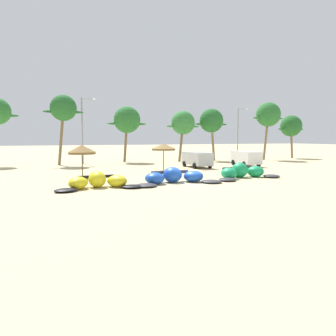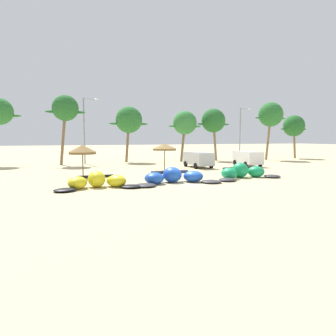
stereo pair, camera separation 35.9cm
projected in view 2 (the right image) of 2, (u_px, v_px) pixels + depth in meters
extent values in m
plane|color=#C6B284|center=(192.00, 182.00, 26.13)|extent=(260.00, 260.00, 0.00)
ellipsoid|color=black|center=(65.00, 190.00, 21.36)|extent=(1.92, 1.72, 0.24)
ellipsoid|color=yellow|center=(78.00, 183.00, 22.49)|extent=(1.93, 2.01, 0.88)
ellipsoid|color=yellow|center=(97.00, 179.00, 23.28)|extent=(1.26, 1.58, 1.19)
ellipsoid|color=yellow|center=(116.00, 181.00, 23.45)|extent=(1.93, 2.01, 0.88)
ellipsoid|color=black|center=(131.00, 186.00, 22.92)|extent=(1.91, 1.71, 0.24)
cylinder|color=black|center=(96.00, 177.00, 23.79)|extent=(2.65, 0.25, 0.24)
cube|color=black|center=(97.00, 179.00, 23.13)|extent=(0.96, 0.57, 0.04)
ellipsoid|color=#333338|center=(145.00, 185.00, 23.46)|extent=(2.07, 2.00, 0.25)
ellipsoid|color=blue|center=(154.00, 178.00, 24.84)|extent=(2.17, 2.21, 0.92)
ellipsoid|color=blue|center=(172.00, 175.00, 25.81)|extent=(1.54, 1.66, 1.24)
ellipsoid|color=blue|center=(193.00, 176.00, 26.03)|extent=(2.19, 2.22, 0.92)
ellipsoid|color=#333338|center=(211.00, 182.00, 25.41)|extent=(2.04, 1.97, 0.25)
cylinder|color=#333338|center=(170.00, 172.00, 26.33)|extent=(3.21, 0.34, 0.29)
cube|color=#333338|center=(173.00, 175.00, 25.66)|extent=(1.17, 0.61, 0.04)
ellipsoid|color=#333338|center=(228.00, 180.00, 26.49)|extent=(1.98, 1.93, 0.27)
ellipsoid|color=#199E5B|center=(229.00, 173.00, 27.81)|extent=(1.93, 1.98, 1.01)
ellipsoid|color=#199E5B|center=(240.00, 170.00, 28.84)|extent=(1.58, 1.67, 1.36)
ellipsoid|color=#199E5B|center=(256.00, 172.00, 29.22)|extent=(2.04, 2.05, 1.01)
ellipsoid|color=#333338|center=(272.00, 176.00, 28.81)|extent=(1.77, 1.68, 0.27)
cylinder|color=#333338|center=(236.00, 168.00, 29.29)|extent=(2.96, 0.65, 0.27)
cube|color=#333338|center=(241.00, 170.00, 28.71)|extent=(1.13, 0.68, 0.04)
cylinder|color=brown|center=(83.00, 164.00, 29.33)|extent=(0.10, 0.10, 2.28)
cone|color=olive|center=(82.00, 148.00, 29.19)|extent=(2.56, 2.56, 0.66)
cylinder|color=brown|center=(83.00, 153.00, 29.23)|extent=(2.43, 2.43, 0.20)
cylinder|color=brown|center=(165.00, 159.00, 35.46)|extent=(0.10, 0.10, 2.38)
cone|color=olive|center=(165.00, 146.00, 35.32)|extent=(2.71, 2.71, 0.56)
cylinder|color=olive|center=(165.00, 150.00, 35.35)|extent=(2.57, 2.57, 0.20)
cube|color=white|center=(247.00, 157.00, 40.65)|extent=(2.52, 5.04, 1.50)
cube|color=black|center=(243.00, 155.00, 41.91)|extent=(2.06, 1.43, 0.56)
cylinder|color=black|center=(235.00, 162.00, 41.95)|extent=(0.32, 0.70, 0.68)
cylinder|color=black|center=(249.00, 162.00, 42.40)|extent=(0.32, 0.70, 0.68)
cylinder|color=black|center=(246.00, 164.00, 39.04)|extent=(0.32, 0.70, 0.68)
cylinder|color=black|center=(260.00, 164.00, 39.49)|extent=(0.32, 0.70, 0.68)
cube|color=#B2B7BC|center=(198.00, 158.00, 38.60)|extent=(2.04, 4.83, 1.50)
cube|color=black|center=(194.00, 156.00, 39.81)|extent=(1.97, 1.22, 0.56)
cylinder|color=black|center=(186.00, 164.00, 39.73)|extent=(0.24, 0.68, 0.68)
cylinder|color=black|center=(200.00, 163.00, 40.40)|extent=(0.24, 0.68, 0.68)
cylinder|color=black|center=(196.00, 166.00, 36.94)|extent=(0.24, 0.68, 0.68)
cylinder|color=black|center=(211.00, 165.00, 37.61)|extent=(0.24, 0.68, 0.68)
ellipsoid|color=#286B2D|center=(11.00, 116.00, 41.28)|extent=(2.41, 0.50, 0.36)
cylinder|color=brown|center=(63.00, 137.00, 42.01)|extent=(1.09, 0.36, 7.44)
sphere|color=#236028|center=(65.00, 108.00, 41.78)|extent=(3.40, 3.40, 3.40)
ellipsoid|color=#236028|center=(54.00, 112.00, 41.36)|extent=(2.38, 0.50, 0.36)
ellipsoid|color=#236028|center=(76.00, 112.00, 42.29)|extent=(2.38, 0.50, 0.36)
cylinder|color=brown|center=(128.00, 141.00, 47.17)|extent=(0.82, 0.36, 6.20)
sphere|color=#286B2D|center=(129.00, 120.00, 46.96)|extent=(3.90, 3.90, 3.90)
ellipsoid|color=#286B2D|center=(118.00, 124.00, 46.48)|extent=(2.73, 0.50, 0.36)
ellipsoid|color=#286B2D|center=(139.00, 124.00, 47.55)|extent=(2.73, 0.50, 0.36)
cylinder|color=brown|center=(183.00, 142.00, 47.92)|extent=(0.95, 0.36, 5.81)
sphere|color=#337A38|center=(185.00, 123.00, 47.74)|extent=(3.54, 3.54, 3.54)
ellipsoid|color=#337A38|center=(176.00, 126.00, 47.31)|extent=(2.47, 0.50, 0.36)
ellipsoid|color=#337A38|center=(193.00, 126.00, 48.28)|extent=(2.47, 0.50, 0.36)
cylinder|color=#7F6647|center=(215.00, 141.00, 50.11)|extent=(0.94, 0.36, 6.23)
sphere|color=#236028|center=(213.00, 121.00, 49.72)|extent=(3.70, 3.70, 3.70)
ellipsoid|color=#236028|center=(205.00, 124.00, 49.26)|extent=(2.59, 0.50, 0.36)
ellipsoid|color=#236028|center=(222.00, 124.00, 50.28)|extent=(2.59, 0.50, 0.36)
cylinder|color=#7F6647|center=(268.00, 137.00, 51.81)|extent=(1.02, 0.36, 7.31)
sphere|color=#286B2D|center=(271.00, 114.00, 51.57)|extent=(3.92, 3.92, 3.92)
ellipsoid|color=#286B2D|center=(262.00, 118.00, 51.09)|extent=(2.74, 0.50, 0.36)
ellipsoid|color=#286B2D|center=(279.00, 118.00, 52.16)|extent=(2.74, 0.50, 0.36)
cylinder|color=#7F6647|center=(294.00, 142.00, 56.01)|extent=(0.84, 0.36, 5.64)
sphere|color=#236028|center=(294.00, 126.00, 55.66)|extent=(3.70, 3.70, 3.70)
ellipsoid|color=#236028|center=(287.00, 129.00, 55.20)|extent=(2.59, 0.50, 0.36)
ellipsoid|color=#236028|center=(300.00, 129.00, 56.22)|extent=(2.59, 0.50, 0.36)
cylinder|color=gray|center=(84.00, 131.00, 43.49)|extent=(0.18, 0.18, 8.96)
cylinder|color=gray|center=(90.00, 99.00, 43.37)|extent=(1.71, 0.10, 0.10)
ellipsoid|color=silver|center=(96.00, 99.00, 43.66)|extent=(0.56, 0.24, 0.20)
cylinder|color=gray|center=(240.00, 134.00, 52.04)|extent=(0.18, 0.18, 8.39)
cylinder|color=gray|center=(245.00, 109.00, 51.94)|extent=(1.62, 0.10, 0.10)
ellipsoid|color=silver|center=(249.00, 109.00, 52.21)|extent=(0.56, 0.24, 0.20)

